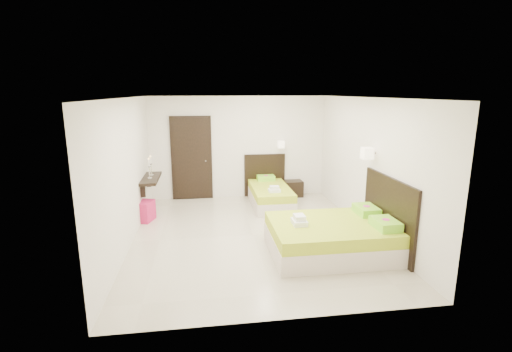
{
  "coord_description": "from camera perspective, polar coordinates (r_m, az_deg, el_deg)",
  "views": [
    {
      "loc": [
        -0.9,
        -6.66,
        2.71
      ],
      "look_at": [
        0.1,
        0.3,
        1.1
      ],
      "focal_mm": 26.0,
      "sensor_mm": 36.0,
      "label": 1
    }
  ],
  "objects": [
    {
      "name": "nightstand",
      "position": [
        9.85,
        5.71,
        -1.88
      ],
      "size": [
        0.48,
        0.43,
        0.42
      ],
      "primitive_type": "cube",
      "rotation": [
        0.0,
        0.0,
        0.03
      ],
      "color": "black",
      "rests_on": "ground"
    },
    {
      "name": "bed_single",
      "position": [
        9.07,
        2.16,
        -2.72
      ],
      "size": [
        1.07,
        1.78,
        1.47
      ],
      "color": "beige",
      "rests_on": "ground"
    },
    {
      "name": "floor",
      "position": [
        7.24,
        -0.45,
        -9.07
      ],
      "size": [
        5.5,
        5.5,
        0.0
      ],
      "primitive_type": "plane",
      "color": "#C0B69F",
      "rests_on": "ground"
    },
    {
      "name": "ottoman",
      "position": [
        8.31,
        -17.11,
        -5.16
      ],
      "size": [
        0.54,
        0.54,
        0.43
      ],
      "primitive_type": "cube",
      "rotation": [
        0.0,
        0.0,
        -0.31
      ],
      "color": "#AD174A",
      "rests_on": "ground"
    },
    {
      "name": "bed_double",
      "position": [
        6.56,
        12.17,
        -8.9
      ],
      "size": [
        2.07,
        1.76,
        1.71
      ],
      "color": "beige",
      "rests_on": "ground"
    },
    {
      "name": "door",
      "position": [
        9.5,
        -9.88,
        2.65
      ],
      "size": [
        1.02,
        0.15,
        2.14
      ],
      "color": "black",
      "rests_on": "ground"
    },
    {
      "name": "console_shelf",
      "position": [
        8.55,
        -15.93,
        -0.4
      ],
      "size": [
        0.35,
        1.2,
        0.78
      ],
      "color": "black",
      "rests_on": "ground"
    }
  ]
}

